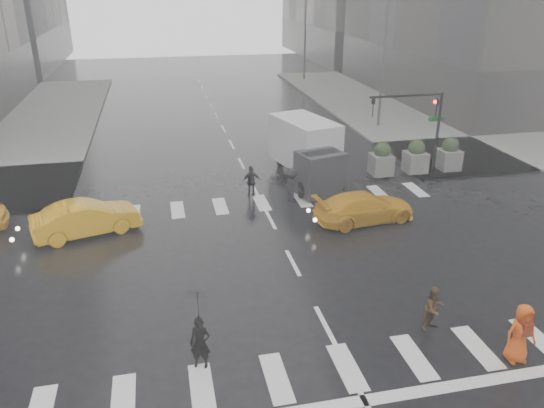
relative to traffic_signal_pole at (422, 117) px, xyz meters
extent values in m
plane|color=black|center=(-9.01, -8.01, -3.22)|extent=(120.00, 120.00, 0.00)
cube|color=slate|center=(10.49, 9.49, -3.14)|extent=(35.00, 35.00, 0.15)
cube|color=#2B2826|center=(19.99, 18.99, -1.02)|extent=(26.05, 26.05, 4.40)
cube|color=#2B2826|center=(19.99, 47.99, -1.02)|extent=(26.05, 26.05, 4.40)
cylinder|color=black|center=(0.99, -0.01, -0.97)|extent=(0.16, 0.16, 4.50)
cylinder|color=black|center=(-1.01, -0.01, 1.18)|extent=(4.00, 0.12, 0.12)
imported|color=black|center=(0.74, -0.01, 0.48)|extent=(0.16, 0.20, 1.00)
imported|color=black|center=(-2.81, -0.01, 0.68)|extent=(0.16, 0.20, 1.00)
sphere|color=#FF190C|center=(0.64, -0.01, 0.78)|extent=(0.20, 0.20, 0.20)
cube|color=#0C5619|center=(0.99, 0.29, -0.22)|extent=(0.90, 0.03, 0.22)
cylinder|color=#59595B|center=(1.99, 9.99, 1.28)|extent=(0.20, 0.20, 9.00)
cylinder|color=#59595B|center=(1.99, 29.99, 1.28)|extent=(0.20, 0.20, 9.00)
cube|color=slate|center=(-2.01, 0.19, -2.52)|extent=(1.10, 1.10, 1.10)
sphere|color=#233116|center=(-2.01, 0.19, -1.72)|extent=(0.90, 0.90, 0.90)
cube|color=slate|center=(-0.01, 0.19, -2.52)|extent=(1.10, 1.10, 1.10)
sphere|color=#233116|center=(-0.01, 0.19, -1.72)|extent=(0.90, 0.90, 0.90)
cube|color=slate|center=(1.99, 0.19, -2.52)|extent=(1.10, 1.10, 1.10)
sphere|color=#233116|center=(1.99, 0.19, -1.72)|extent=(0.90, 0.90, 0.90)
imported|color=black|center=(-12.93, -13.10, -2.44)|extent=(0.65, 0.53, 1.56)
imported|color=black|center=(-12.93, -13.10, -1.23)|extent=(1.21, 1.22, 0.88)
imported|color=#442E18|center=(-5.86, -12.87, -2.50)|extent=(0.83, 0.72, 1.44)
imported|color=#E44D10|center=(-4.27, -14.71, -2.33)|extent=(0.91, 0.62, 1.78)
cube|color=maroon|center=(-4.27, -14.89, -2.07)|extent=(0.29, 0.18, 0.40)
imported|color=black|center=(-9.34, -1.13, -2.43)|extent=(0.94, 0.59, 1.58)
imported|color=black|center=(-7.54, -2.10, -2.40)|extent=(1.13, 1.18, 1.63)
imported|color=#EC9F0C|center=(-16.81, -3.76, -2.50)|extent=(4.59, 2.71, 1.43)
imported|color=#EC9F0C|center=(-5.01, -5.02, -2.56)|extent=(4.17, 2.28, 1.31)
cube|color=silver|center=(-6.01, 1.31, -1.34)|extent=(2.20, 4.22, 2.48)
cube|color=#29292D|center=(-6.01, -1.62, -2.07)|extent=(2.11, 1.65, 2.11)
cube|color=black|center=(-6.01, -1.62, -1.43)|extent=(1.83, 0.83, 0.83)
cylinder|color=black|center=(-6.97, -1.81, -2.80)|extent=(0.26, 0.83, 0.83)
cylinder|color=black|center=(-5.04, -1.81, -2.80)|extent=(0.26, 0.83, 0.83)
cylinder|color=black|center=(-6.97, 0.21, -2.80)|extent=(0.26, 0.83, 0.83)
cylinder|color=black|center=(-5.04, 0.21, -2.80)|extent=(0.26, 0.83, 0.83)
cylinder|color=black|center=(-6.97, 2.78, -2.80)|extent=(0.26, 0.83, 0.83)
cylinder|color=black|center=(-5.04, 2.78, -2.80)|extent=(0.26, 0.83, 0.83)
camera|label=1|loc=(-13.54, -24.99, 6.65)|focal=35.00mm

